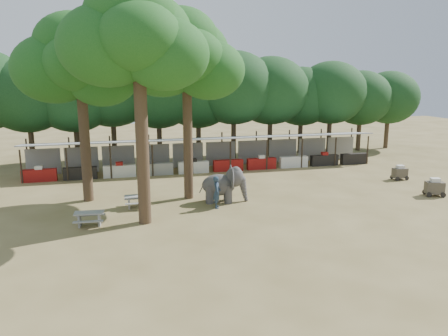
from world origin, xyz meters
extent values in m
plane|color=brown|center=(0.00, 0.00, 0.00)|extent=(100.00, 100.00, 0.00)
cube|color=#9D9FA6|center=(0.00, 14.00, 2.50)|extent=(28.00, 2.99, 0.39)
cylinder|color=#2D2319|center=(-12.60, 12.65, 1.20)|extent=(0.12, 0.12, 2.40)
cylinder|color=#2D2319|center=(-12.60, 15.35, 1.40)|extent=(0.12, 0.12, 2.80)
cube|color=maroon|center=(-12.60, 12.90, 0.45)|extent=(2.38, 0.50, 0.90)
cube|color=gray|center=(-12.60, 15.30, 1.00)|extent=(2.52, 0.12, 2.00)
cylinder|color=#2D2319|center=(-9.80, 12.65, 1.20)|extent=(0.12, 0.12, 2.40)
cylinder|color=#2D2319|center=(-9.80, 15.35, 1.40)|extent=(0.12, 0.12, 2.80)
cube|color=black|center=(-9.80, 12.90, 0.45)|extent=(2.38, 0.50, 0.90)
cube|color=gray|center=(-9.80, 15.30, 1.00)|extent=(2.52, 0.12, 2.00)
cylinder|color=#2D2319|center=(-7.00, 12.65, 1.20)|extent=(0.12, 0.12, 2.40)
cylinder|color=#2D2319|center=(-7.00, 15.35, 1.40)|extent=(0.12, 0.12, 2.80)
cube|color=silver|center=(-7.00, 12.90, 0.45)|extent=(2.38, 0.50, 0.90)
cube|color=gray|center=(-7.00, 15.30, 1.00)|extent=(2.52, 0.12, 2.00)
cylinder|color=#2D2319|center=(-4.20, 12.65, 1.20)|extent=(0.12, 0.12, 2.40)
cylinder|color=#2D2319|center=(-4.20, 15.35, 1.40)|extent=(0.12, 0.12, 2.80)
cube|color=gray|center=(-4.20, 12.90, 0.45)|extent=(2.38, 0.50, 0.90)
cube|color=gray|center=(-4.20, 15.30, 1.00)|extent=(2.52, 0.12, 2.00)
cylinder|color=#2D2319|center=(-1.40, 12.65, 1.20)|extent=(0.12, 0.12, 2.40)
cylinder|color=#2D2319|center=(-1.40, 15.35, 1.40)|extent=(0.12, 0.12, 2.80)
cube|color=silver|center=(-1.40, 12.90, 0.45)|extent=(2.38, 0.50, 0.90)
cube|color=gray|center=(-1.40, 15.30, 1.00)|extent=(2.52, 0.12, 2.00)
cylinder|color=#2D2319|center=(1.40, 12.65, 1.20)|extent=(0.12, 0.12, 2.40)
cylinder|color=#2D2319|center=(1.40, 15.35, 1.40)|extent=(0.12, 0.12, 2.80)
cube|color=maroon|center=(1.40, 12.90, 0.45)|extent=(2.38, 0.50, 0.90)
cube|color=gray|center=(1.40, 15.30, 1.00)|extent=(2.52, 0.12, 2.00)
cylinder|color=#2D2319|center=(4.20, 12.65, 1.20)|extent=(0.12, 0.12, 2.40)
cylinder|color=#2D2319|center=(4.20, 15.35, 1.40)|extent=(0.12, 0.12, 2.80)
cube|color=maroon|center=(4.20, 12.90, 0.45)|extent=(2.38, 0.50, 0.90)
cube|color=gray|center=(4.20, 15.30, 1.00)|extent=(2.52, 0.12, 2.00)
cylinder|color=#2D2319|center=(7.00, 12.65, 1.20)|extent=(0.12, 0.12, 2.40)
cylinder|color=#2D2319|center=(7.00, 15.35, 1.40)|extent=(0.12, 0.12, 2.80)
cube|color=silver|center=(7.00, 12.90, 0.45)|extent=(2.38, 0.50, 0.90)
cube|color=gray|center=(7.00, 15.30, 1.00)|extent=(2.52, 0.12, 2.00)
cylinder|color=#2D2319|center=(9.80, 12.65, 1.20)|extent=(0.12, 0.12, 2.40)
cylinder|color=#2D2319|center=(9.80, 15.35, 1.40)|extent=(0.12, 0.12, 2.80)
cube|color=black|center=(9.80, 12.90, 0.45)|extent=(2.38, 0.50, 0.90)
cube|color=gray|center=(9.80, 15.30, 1.00)|extent=(2.52, 0.12, 2.00)
cylinder|color=#2D2319|center=(12.60, 12.65, 1.20)|extent=(0.12, 0.12, 2.40)
cylinder|color=#2D2319|center=(12.60, 15.35, 1.40)|extent=(0.12, 0.12, 2.80)
cube|color=black|center=(12.60, 12.90, 0.45)|extent=(2.38, 0.50, 0.90)
cube|color=gray|center=(12.60, 15.30, 1.00)|extent=(2.52, 0.12, 2.00)
cylinder|color=#332316|center=(-9.00, 7.00, 4.60)|extent=(0.60, 0.60, 9.20)
cone|color=#332316|center=(-9.00, 7.00, 9.20)|extent=(0.57, 0.57, 2.88)
ellipsoid|color=#134615|center=(-10.40, 7.30, 7.82)|extent=(4.80, 4.80, 3.94)
ellipsoid|color=#134615|center=(-7.80, 6.40, 7.42)|extent=(4.20, 4.20, 3.44)
ellipsoid|color=#134615|center=(-8.80, 8.10, 8.42)|extent=(5.20, 5.20, 4.26)
ellipsoid|color=#134615|center=(-9.00, 5.70, 8.12)|extent=(3.80, 3.80, 3.12)
ellipsoid|color=#134615|center=(-9.30, 7.20, 9.22)|extent=(4.40, 4.40, 3.61)
cylinder|color=#332316|center=(-6.00, 2.00, 5.20)|extent=(0.64, 0.64, 10.40)
cone|color=#332316|center=(-6.00, 2.00, 10.40)|extent=(0.61, 0.61, 3.25)
ellipsoid|color=#134615|center=(-7.40, 2.30, 8.84)|extent=(4.80, 4.80, 3.94)
ellipsoid|color=#134615|center=(-4.80, 1.40, 8.44)|extent=(4.20, 4.20, 3.44)
ellipsoid|color=#134615|center=(-5.80, 3.10, 9.44)|extent=(5.20, 5.20, 4.26)
ellipsoid|color=#134615|center=(-6.00, 0.70, 9.14)|extent=(3.80, 3.80, 3.12)
ellipsoid|color=#134615|center=(-6.30, 2.20, 10.24)|extent=(4.40, 4.40, 3.61)
cylinder|color=#332316|center=(-3.00, 6.00, 4.80)|extent=(0.56, 0.56, 9.60)
cone|color=#332316|center=(-3.00, 6.00, 9.60)|extent=(0.53, 0.53, 3.00)
ellipsoid|color=#134615|center=(-4.40, 6.30, 8.16)|extent=(4.80, 4.80, 3.94)
ellipsoid|color=#134615|center=(-1.80, 5.40, 7.76)|extent=(4.20, 4.20, 3.44)
ellipsoid|color=#134615|center=(-2.80, 7.10, 8.76)|extent=(5.20, 5.20, 4.26)
ellipsoid|color=#134615|center=(-3.00, 4.70, 8.46)|extent=(3.80, 3.80, 3.12)
ellipsoid|color=#134615|center=(-3.30, 6.20, 9.56)|extent=(4.40, 4.40, 3.61)
cylinder|color=#332316|center=(-13.33, 19.00, 1.87)|extent=(0.44, 0.44, 3.74)
ellipsoid|color=black|center=(-13.33, 19.00, 5.53)|extent=(6.46, 5.95, 5.61)
cylinder|color=#332316|center=(-10.00, 19.00, 1.87)|extent=(0.44, 0.44, 3.74)
ellipsoid|color=black|center=(-10.00, 19.00, 5.53)|extent=(6.46, 5.95, 5.61)
cylinder|color=#332316|center=(-6.67, 19.00, 1.87)|extent=(0.44, 0.44, 3.74)
ellipsoid|color=black|center=(-6.67, 19.00, 5.53)|extent=(6.46, 5.95, 5.61)
cylinder|color=#332316|center=(-3.33, 19.00, 1.87)|extent=(0.44, 0.44, 3.74)
ellipsoid|color=black|center=(-3.33, 19.00, 5.53)|extent=(6.46, 5.95, 5.61)
cylinder|color=#332316|center=(0.00, 19.00, 1.87)|extent=(0.44, 0.44, 3.74)
ellipsoid|color=black|center=(0.00, 19.00, 5.53)|extent=(6.46, 5.95, 5.61)
cylinder|color=#332316|center=(3.33, 19.00, 1.87)|extent=(0.44, 0.44, 3.74)
ellipsoid|color=black|center=(3.33, 19.00, 5.53)|extent=(6.46, 5.95, 5.61)
cylinder|color=#332316|center=(6.67, 19.00, 1.87)|extent=(0.44, 0.44, 3.74)
ellipsoid|color=black|center=(6.67, 19.00, 5.53)|extent=(6.46, 5.95, 5.61)
cylinder|color=#332316|center=(10.00, 19.00, 1.87)|extent=(0.44, 0.44, 3.74)
ellipsoid|color=black|center=(10.00, 19.00, 5.53)|extent=(6.46, 5.95, 5.61)
cylinder|color=#332316|center=(13.33, 19.00, 1.87)|extent=(0.44, 0.44, 3.74)
ellipsoid|color=black|center=(13.33, 19.00, 5.53)|extent=(6.46, 5.95, 5.61)
cylinder|color=#332316|center=(16.67, 19.00, 1.87)|extent=(0.44, 0.44, 3.74)
ellipsoid|color=black|center=(16.67, 19.00, 5.53)|extent=(6.46, 5.95, 5.61)
cylinder|color=#332316|center=(20.00, 19.00, 1.87)|extent=(0.44, 0.44, 3.74)
ellipsoid|color=black|center=(20.00, 19.00, 5.53)|extent=(6.46, 5.95, 5.61)
ellipsoid|color=#3C3A3B|center=(-1.40, 4.71, 1.05)|extent=(2.18, 1.51, 1.30)
cylinder|color=#3C3A3B|center=(-2.00, 4.51, 0.55)|extent=(0.54, 0.54, 1.10)
cylinder|color=#3C3A3B|center=(-1.89, 5.12, 0.55)|extent=(0.54, 0.54, 1.10)
cylinder|color=#3C3A3B|center=(-0.92, 4.31, 0.55)|extent=(0.54, 0.54, 1.10)
cylinder|color=#3C3A3B|center=(-0.81, 4.92, 0.55)|extent=(0.54, 0.54, 1.10)
ellipsoid|color=#3C3A3B|center=(-0.47, 4.54, 1.51)|extent=(1.25, 1.08, 1.20)
ellipsoid|color=#3C3A3B|center=(-0.76, 4.00, 1.54)|extent=(0.36, 1.00, 1.23)
ellipsoid|color=#3C3A3B|center=(-0.54, 5.15, 1.54)|extent=(0.36, 1.00, 1.23)
cone|color=#3C3A3B|center=(0.11, 4.44, 0.68)|extent=(0.57, 0.57, 1.36)
imported|color=#26384C|center=(-1.79, 3.56, 0.93)|extent=(0.60, 0.76, 1.86)
cube|color=gray|center=(-8.76, 2.18, 0.70)|extent=(1.51, 0.80, 0.06)
cube|color=gray|center=(-9.24, 2.23, 0.34)|extent=(0.15, 0.59, 0.68)
cube|color=gray|center=(-8.27, 2.14, 0.34)|extent=(0.15, 0.59, 0.68)
cube|color=gray|center=(-8.80, 1.65, 0.41)|extent=(1.47, 0.37, 0.05)
cube|color=gray|center=(-8.71, 2.72, 0.41)|extent=(1.47, 0.37, 0.05)
cube|color=gray|center=(-6.22, 4.76, 0.68)|extent=(1.43, 0.67, 0.06)
cube|color=gray|center=(-6.69, 4.76, 0.33)|extent=(0.10, 0.57, 0.66)
cube|color=gray|center=(-5.74, 4.76, 0.33)|extent=(0.10, 0.57, 0.66)
cube|color=gray|center=(-6.22, 4.24, 0.40)|extent=(1.43, 0.24, 0.05)
cube|color=gray|center=(-6.22, 5.29, 0.40)|extent=(1.43, 0.24, 0.05)
cube|color=#3D3429|center=(12.06, 2.53, 0.54)|extent=(1.22, 0.95, 0.75)
cylinder|color=black|center=(11.54, 2.33, 0.16)|extent=(0.33, 0.16, 0.32)
cylinder|color=black|center=(12.36, 2.06, 0.16)|extent=(0.33, 0.16, 0.32)
cylinder|color=black|center=(11.77, 3.01, 0.16)|extent=(0.33, 0.16, 0.32)
cylinder|color=black|center=(12.58, 2.74, 0.16)|extent=(0.33, 0.16, 0.32)
cube|color=silver|center=(12.06, 2.53, 1.02)|extent=(0.65, 0.58, 0.27)
cube|color=#3D3429|center=(12.74, 6.91, 0.50)|extent=(1.00, 0.60, 0.70)
cylinder|color=black|center=(12.35, 6.58, 0.15)|extent=(0.30, 0.06, 0.30)
cylinder|color=black|center=(13.14, 6.58, 0.15)|extent=(0.30, 0.06, 0.30)
cylinder|color=black|center=(12.34, 7.24, 0.15)|extent=(0.30, 0.06, 0.30)
cylinder|color=black|center=(13.14, 7.24, 0.15)|extent=(0.30, 0.06, 0.30)
cube|color=silver|center=(12.74, 6.91, 0.95)|extent=(0.50, 0.40, 0.25)
camera|label=1|loc=(-7.48, -19.83, 7.48)|focal=35.00mm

